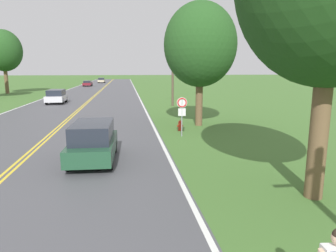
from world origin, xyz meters
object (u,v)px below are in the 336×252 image
car_dark_green_van_approaching (93,141)px  car_champagne_hatchback_receding (101,80)px  car_maroon_sedan_mid_far (88,83)px  fire_hydrant (180,125)px  tree_behind_sign (200,45)px  traffic_sign (182,107)px  car_silver_suv_mid_near (56,96)px  tree_left_verge (3,51)px

car_dark_green_van_approaching → car_champagne_hatchback_receding: (-5.30, 75.05, -0.09)m
car_maroon_sedan_mid_far → fire_hydrant: bearing=-166.2°
tree_behind_sign → car_dark_green_van_approaching: 10.84m
traffic_sign → car_dark_green_van_approaching: size_ratio=0.57×
fire_hydrant → tree_behind_sign: 5.61m
car_dark_green_van_approaching → car_silver_suv_mid_near: 23.80m
traffic_sign → tree_behind_sign: (1.82, 3.28, 3.74)m
traffic_sign → car_champagne_hatchback_receding: traffic_sign is taller
traffic_sign → tree_left_verge: tree_left_verge is taller
traffic_sign → car_champagne_hatchback_receding: 71.61m
tree_left_verge → tree_behind_sign: bearing=-52.7°
car_maroon_sedan_mid_far → car_champagne_hatchback_receding: 17.03m
fire_hydrant → traffic_sign: (-0.20, -1.65, 1.37)m
car_maroon_sedan_mid_far → car_dark_green_van_approaching: bearing=-172.1°
car_silver_suv_mid_near → car_champagne_hatchback_receding: car_silver_suv_mid_near is taller
tree_left_verge → tree_behind_sign: size_ratio=1.20×
fire_hydrant → car_maroon_sedan_mid_far: (-11.95, 52.34, 0.33)m
traffic_sign → tree_left_verge: (-22.06, 34.68, 5.00)m
car_maroon_sedan_mid_far → car_silver_suv_mid_near: bearing=-177.9°
tree_behind_sign → car_dark_green_van_approaching: tree_behind_sign is taller
fire_hydrant → tree_left_verge: tree_left_verge is taller
traffic_sign → tree_behind_sign: size_ratio=0.28×
tree_left_verge → car_silver_suv_mid_near: (11.02, -15.89, -5.87)m
traffic_sign → fire_hydrant: bearing=82.9°
tree_left_verge → fire_hydrant: bearing=-56.0°
tree_behind_sign → car_silver_suv_mid_near: bearing=129.7°
car_silver_suv_mid_near → car_maroon_sedan_mid_far: size_ratio=1.00×
tree_behind_sign → car_silver_suv_mid_near: (-12.86, 15.51, -4.61)m
tree_left_verge → car_champagne_hatchback_receding: tree_left_verge is taller
tree_left_verge → car_dark_green_van_approaching: size_ratio=2.49×
car_dark_green_van_approaching → car_silver_suv_mid_near: (-6.42, 22.92, -0.03)m
traffic_sign → car_silver_suv_mid_near: 21.81m
fire_hydrant → traffic_sign: traffic_sign is taller
tree_left_verge → tree_behind_sign: 39.47m
car_maroon_sedan_mid_far → car_champagne_hatchback_receding: car_champagne_hatchback_receding is taller
fire_hydrant → traffic_sign: size_ratio=0.29×
tree_behind_sign → car_maroon_sedan_mid_far: (-13.57, 50.70, -4.78)m
tree_behind_sign → car_champagne_hatchback_receding: size_ratio=2.10×
traffic_sign → car_dark_green_van_approaching: (-4.62, -4.14, -0.84)m
fire_hydrant → tree_behind_sign: size_ratio=0.08×
car_champagne_hatchback_receding → car_silver_suv_mid_near: bearing=179.4°
fire_hydrant → car_silver_suv_mid_near: bearing=123.3°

